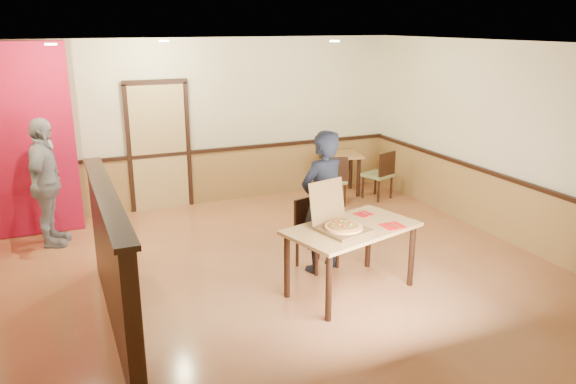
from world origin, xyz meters
name	(u,v)px	position (x,y,z in m)	size (l,w,h in m)	color
floor	(285,282)	(0.00, 0.00, 0.00)	(7.00, 7.00, 0.00)	#C77B4D
ceiling	(285,45)	(0.00, 0.00, 2.80)	(7.00, 7.00, 0.00)	black
wall_back	(205,123)	(0.00, 3.50, 1.40)	(7.00, 7.00, 0.00)	#FBF1C4
wall_right	(517,145)	(3.50, 0.00, 1.40)	(7.00, 7.00, 0.00)	#FBF1C4
wainscot_back	(207,177)	(0.00, 3.47, 0.45)	(7.00, 0.04, 0.90)	olive
chair_rail_back	(207,151)	(0.00, 3.45, 0.92)	(7.00, 0.06, 0.06)	black
wainscot_right	(508,211)	(3.47, 0.00, 0.45)	(0.04, 7.00, 0.90)	olive
chair_rail_right	(511,179)	(3.45, 0.00, 0.92)	(0.06, 7.00, 0.06)	black
back_door	(159,147)	(-0.80, 3.46, 1.05)	(0.90, 0.06, 2.10)	tan
booth_partition	(112,258)	(-2.00, -0.20, 0.74)	(0.20, 3.10, 1.44)	black
red_accent_panel	(15,142)	(-2.90, 3.00, 1.40)	(1.60, 0.20, 2.78)	#B30C2E
spot_a	(51,44)	(-2.30, 1.80, 2.78)	(0.14, 0.14, 0.02)	#FFDAB2
spot_b	(164,41)	(-0.80, 2.50, 2.78)	(0.14, 0.14, 0.02)	#FFDAB2
spot_c	(335,41)	(1.40, 1.50, 2.78)	(0.14, 0.14, 0.02)	#FFDAB2
main_table	(351,236)	(0.61, -0.52, 0.69)	(1.67, 1.23, 0.80)	tan
diner_chair	(314,230)	(0.53, 0.30, 0.49)	(0.55, 0.55, 0.90)	olive
side_chair_left	(333,178)	(1.92, 2.42, 0.48)	(0.55, 0.55, 0.89)	olive
side_chair_right	(381,173)	(2.86, 2.42, 0.48)	(0.55, 0.55, 0.87)	olive
side_table	(341,163)	(2.39, 3.04, 0.57)	(0.85, 0.85, 0.75)	tan
diner	(322,202)	(0.57, 0.16, 0.90)	(0.66, 0.43, 1.80)	black
passerby	(46,183)	(-2.56, 2.41, 0.91)	(1.06, 0.44, 1.81)	gray
pizza_box	(340,225)	(0.44, -0.56, 0.87)	(0.62, 0.68, 0.52)	brown
pizza	(344,227)	(0.45, -0.62, 0.85)	(0.42, 0.42, 0.03)	#F2A558
napkin_near	(393,226)	(1.05, -0.69, 0.81)	(0.24, 0.24, 0.01)	red
napkin_far	(363,214)	(0.95, -0.19, 0.81)	(0.24, 0.24, 0.01)	red
condiment	(335,149)	(2.28, 3.06, 0.83)	(0.07, 0.07, 0.16)	#8B6319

